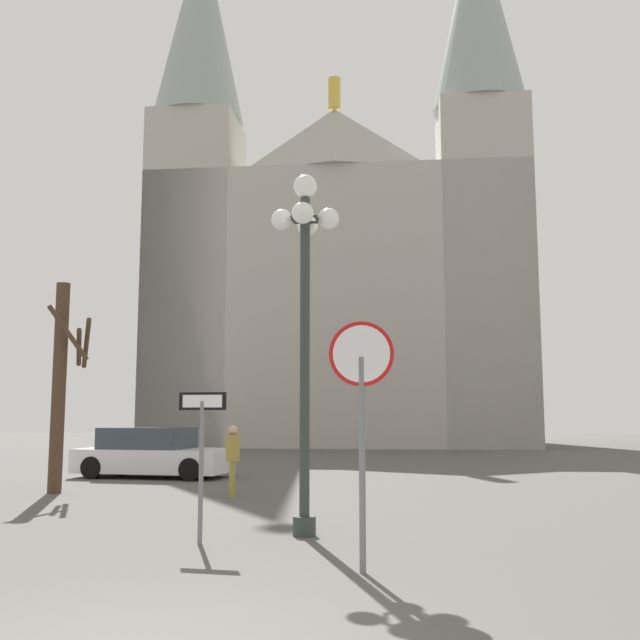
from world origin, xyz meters
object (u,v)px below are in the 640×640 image
Objects in this scene: stop_sign at (362,393)px; pedestrian_walking at (233,453)px; one_way_arrow_sign at (202,443)px; parked_car_near_white at (152,454)px; bare_tree at (61,382)px; street_lamp at (305,290)px; cathedral at (341,277)px.

stop_sign is 1.88× the size of pedestrian_walking.
one_way_arrow_sign is 5.88m from pedestrian_walking.
bare_tree is at bearing -102.31° from parked_car_near_white.
pedestrian_walking is at bearing 97.01° from one_way_arrow_sign.
street_lamp is 3.60× the size of pedestrian_walking.
bare_tree is at bearing 133.06° from stop_sign.
cathedral reaches higher than bare_tree.
stop_sign is 3.22m from street_lamp.
cathedral is at bearing 78.54° from bare_tree.
pedestrian_walking is (3.37, -4.71, 0.29)m from parked_car_near_white.
stop_sign is 3.06m from one_way_arrow_sign.
pedestrian_walking is (-0.71, 5.81, -0.48)m from one_way_arrow_sign.
cathedral reaches higher than pedestrian_walking.
one_way_arrow_sign is at bearing -82.99° from pedestrian_walking.
pedestrian_walking is (-3.14, 7.56, -1.17)m from stop_sign.
one_way_arrow_sign is at bearing 144.19° from stop_sign.
cathedral is 24.46m from parked_car_near_white.
pedestrian_walking is (4.31, -0.41, -1.66)m from bare_tree.
street_lamp is 1.15× the size of bare_tree.
street_lamp reaches higher than pedestrian_walking.
street_lamp is at bearing -39.98° from bare_tree.
street_lamp is at bearing -66.64° from pedestrian_walking.
street_lamp is at bearing -60.35° from parked_car_near_white.
street_lamp is 6.19m from pedestrian_walking.
parked_car_near_white is 2.89× the size of pedestrian_walking.
pedestrian_walking is (-2.17, 5.02, -2.91)m from street_lamp.
one_way_arrow_sign is at bearing -151.47° from street_lamp.
stop_sign is 8.27m from pedestrian_walking.
pedestrian_walking is at bearing -54.39° from parked_car_near_white.
bare_tree is (-5.02, 6.22, 1.17)m from one_way_arrow_sign.
bare_tree reaches higher than pedestrian_walking.
stop_sign is (2.08, -34.42, -7.93)m from cathedral.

